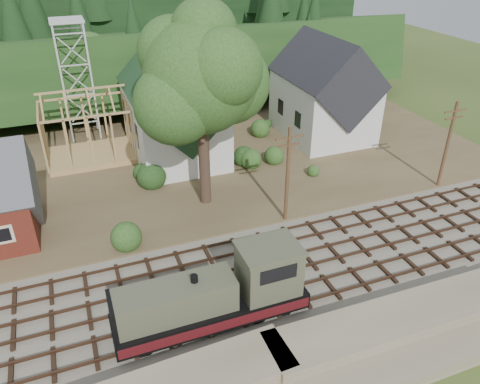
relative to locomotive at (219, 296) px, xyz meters
name	(u,v)px	position (x,y,z in m)	size (l,w,h in m)	color
ground	(223,284)	(1.28, 3.00, -2.01)	(140.00, 140.00, 0.00)	#384C1E
railroad_bed	(223,283)	(1.28, 3.00, -1.93)	(64.00, 11.00, 0.16)	#726B5B
village_flat	(161,166)	(1.28, 21.00, -1.86)	(64.00, 26.00, 0.30)	brown
hillside	(122,94)	(1.28, 45.00, -2.01)	(70.00, 28.00, 8.00)	#1E3F19
ridge	(107,65)	(1.28, 61.00, -2.01)	(80.00, 20.00, 12.00)	black
church	(173,108)	(3.28, 22.68, 3.17)	(8.40, 15.17, 13.00)	silver
farmhouse	(324,94)	(19.28, 22.00, 2.86)	(8.40, 10.80, 10.60)	silver
timber_frame	(87,130)	(-4.72, 25.00, 1.26)	(8.20, 6.20, 6.99)	tan
lattice_tower	(70,44)	(-4.72, 31.00, 8.03)	(3.20, 3.20, 12.12)	silver
big_tree	(203,84)	(3.45, 13.08, 8.21)	(10.90, 8.40, 14.70)	#38281E
telegraph_pole_near	(288,174)	(8.28, 8.20, 2.24)	(2.20, 0.28, 8.00)	#4C331E
telegraph_pole_far	(448,144)	(23.28, 8.20, 2.24)	(2.20, 0.28, 8.00)	#4C331E
locomotive	(219,296)	(0.00, 0.00, 0.00)	(11.13, 2.78, 4.48)	black
car_blue	(8,223)	(-11.87, 14.35, -1.12)	(1.39, 3.45, 1.18)	#5878BC
car_red	(337,142)	(19.15, 18.44, -1.14)	(1.88, 4.08, 1.13)	#D14210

